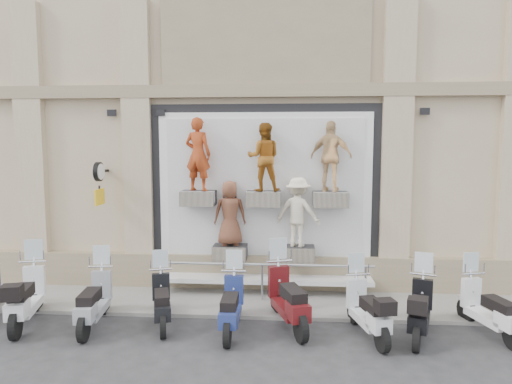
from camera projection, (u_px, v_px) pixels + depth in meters
The scene contains 14 objects.
ground at pixel (256, 341), 8.36m from camera, with size 90.00×90.00×0.00m, color #2C2C2E.
sidewalk at pixel (262, 300), 10.44m from camera, with size 16.00×2.20×0.08m, color gray.
building at pixel (271, 69), 14.69m from camera, with size 14.00×8.60×12.00m, color #C0AE8C, non-canonical shape.
shop_vitrine at pixel (267, 195), 10.84m from camera, with size 5.60×0.91×4.30m.
guard_rail at pixel (262, 283), 10.30m from camera, with size 5.06×0.10×0.93m, color #9EA0A5, non-canonical shape.
clock_sign_bracket at pixel (99, 178), 10.80m from camera, with size 0.10×0.80×1.02m.
scooter_b at pixel (26, 286), 9.04m from camera, with size 0.57×1.97×1.60m, color silver, non-canonical shape.
scooter_c at pixel (94, 290), 8.92m from camera, with size 0.54×1.86×1.51m, color gray, non-canonical shape.
scooter_d at pixel (161, 291), 9.03m from camera, with size 0.50×1.73×1.41m, color black, non-canonical shape.
scooter_e at pixel (231, 295), 8.68m from camera, with size 0.53×1.82×1.48m, color navy, non-canonical shape.
scooter_f at pixel (288, 286), 8.92m from camera, with size 0.59×2.03×1.65m, color #4D0D0F, non-canonical shape.
scooter_g at pixel (368, 299), 8.48m from camera, with size 0.52×1.80×1.46m, color silver, non-canonical shape.
scooter_h at pixel (420, 299), 8.46m from camera, with size 0.53×1.83×1.49m, color black, non-canonical shape.
scooter_i at pixel (490, 298), 8.54m from camera, with size 0.52×1.80×1.46m, color white, non-canonical shape.
Camera 1 is at (0.57, -8.01, 3.59)m, focal length 32.00 mm.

